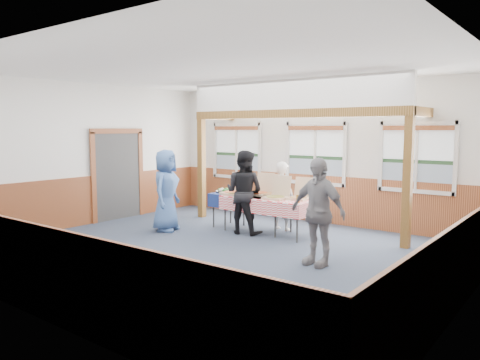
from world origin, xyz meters
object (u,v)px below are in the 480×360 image
(table_right, at_px, (268,200))
(woman_white, at_px, (282,196))
(man_blue, at_px, (166,190))
(woman_black, at_px, (244,192))
(table_left, at_px, (251,198))
(person_grey, at_px, (317,212))

(table_right, distance_m, woman_white, 0.47)
(table_right, relative_size, woman_white, 1.40)
(man_blue, bearing_deg, woman_black, -83.84)
(table_left, xyz_separation_m, person_grey, (2.38, -1.49, 0.16))
(man_blue, xyz_separation_m, person_grey, (3.78, -0.32, -0.01))
(table_right, xyz_separation_m, man_blue, (-1.89, -1.10, 0.17))
(woman_white, bearing_deg, person_grey, 135.00)
(man_blue, bearing_deg, person_grey, -117.04)
(table_left, bearing_deg, man_blue, -147.78)
(table_left, height_order, woman_black, woman_black)
(woman_black, distance_m, person_grey, 2.55)
(woman_white, height_order, person_grey, person_grey)
(table_right, relative_size, woman_black, 1.20)
(table_left, xyz_separation_m, woman_white, (0.53, 0.39, 0.04))
(man_blue, bearing_deg, table_left, -72.27)
(table_right, xyz_separation_m, person_grey, (1.88, -1.42, 0.16))
(woman_white, height_order, woman_black, woman_black)
(woman_black, bearing_deg, man_blue, 21.78)
(table_right, distance_m, man_blue, 2.19)
(table_left, xyz_separation_m, man_blue, (-1.40, -1.17, 0.17))
(woman_white, distance_m, person_grey, 2.63)
(woman_black, relative_size, person_grey, 1.00)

